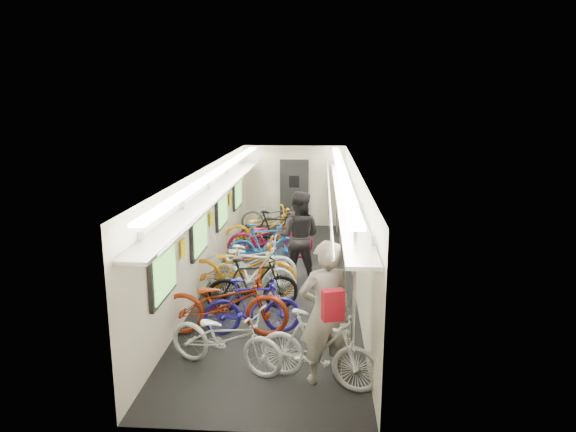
# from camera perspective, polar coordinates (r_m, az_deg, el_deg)

# --- Properties ---
(train_car_shell) EXTENTS (10.00, 10.00, 10.00)m
(train_car_shell) POSITION_cam_1_polar(r_m,az_deg,el_deg) (11.06, -2.37, 2.13)
(train_car_shell) COLOR black
(train_car_shell) RESTS_ON ground
(bicycle_0) EXTENTS (1.86, 1.16, 0.92)m
(bicycle_0) POSITION_cam_1_polar(r_m,az_deg,el_deg) (7.36, -6.95, -13.29)
(bicycle_0) COLOR silver
(bicycle_0) RESTS_ON ground
(bicycle_1) EXTENTS (1.62, 0.67, 0.94)m
(bicycle_1) POSITION_cam_1_polar(r_m,az_deg,el_deg) (8.32, -3.99, -9.99)
(bicycle_1) COLOR #24199B
(bicycle_1) RESTS_ON ground
(bicycle_2) EXTENTS (2.06, 0.74, 1.08)m
(bicycle_2) POSITION_cam_1_polar(r_m,az_deg,el_deg) (8.32, -7.06, -9.57)
(bicycle_2) COLOR maroon
(bicycle_2) RESTS_ON ground
(bicycle_3) EXTENTS (1.72, 0.85, 0.99)m
(bicycle_3) POSITION_cam_1_polar(r_m,az_deg,el_deg) (9.19, -3.94, -7.60)
(bicycle_3) COLOR black
(bicycle_3) RESTS_ON ground
(bicycle_4) EXTENTS (2.19, 0.80, 1.14)m
(bicycle_4) POSITION_cam_1_polar(r_m,az_deg,el_deg) (9.85, -5.32, -5.76)
(bicycle_4) COLOR #C37412
(bicycle_4) RESTS_ON ground
(bicycle_5) EXTENTS (1.79, 0.82, 1.04)m
(bicycle_5) POSITION_cam_1_polar(r_m,az_deg,el_deg) (9.72, -3.99, -6.30)
(bicycle_5) COLOR silver
(bicycle_5) RESTS_ON ground
(bicycle_6) EXTENTS (2.00, 0.79, 1.03)m
(bicycle_6) POSITION_cam_1_polar(r_m,az_deg,el_deg) (10.40, -4.39, -5.06)
(bicycle_6) COLOR silver
(bicycle_6) RESTS_ON ground
(bicycle_7) EXTENTS (1.75, 0.92, 1.01)m
(bicycle_7) POSITION_cam_1_polar(r_m,az_deg,el_deg) (11.61, -2.67, -3.21)
(bicycle_7) COLOR #1D56AE
(bicycle_7) RESTS_ON ground
(bicycle_8) EXTENTS (2.15, 1.15, 1.07)m
(bicycle_8) POSITION_cam_1_polar(r_m,az_deg,el_deg) (12.09, -1.96, -2.40)
(bicycle_8) COLOR maroon
(bicycle_8) RESTS_ON ground
(bicycle_9) EXTENTS (1.76, 0.74, 1.02)m
(bicycle_9) POSITION_cam_1_polar(r_m,az_deg,el_deg) (12.73, -1.44, -1.74)
(bicycle_9) COLOR black
(bicycle_9) RESTS_ON ground
(bicycle_10) EXTENTS (2.19, 1.45, 1.09)m
(bicycle_10) POSITION_cam_1_polar(r_m,az_deg,el_deg) (12.90, -2.69, -1.41)
(bicycle_10) COLOR orange
(bicycle_10) RESTS_ON ground
(bicycle_11) EXTENTS (1.74, 1.02, 1.01)m
(bicycle_11) POSITION_cam_1_polar(r_m,az_deg,el_deg) (6.93, 3.38, -14.54)
(bicycle_11) COLOR silver
(bicycle_11) RESTS_ON ground
(bicycle_12) EXTENTS (2.00, 0.79, 1.03)m
(bicycle_12) POSITION_cam_1_polar(r_m,az_deg,el_deg) (14.39, -1.40, -0.04)
(bicycle_12) COLOR #58595C
(bicycle_12) RESTS_ON ground
(passenger_near) EXTENTS (0.83, 0.68, 1.95)m
(passenger_near) POSITION_cam_1_polar(r_m,az_deg,el_deg) (6.82, 4.16, -10.64)
(passenger_near) COLOR gray
(passenger_near) RESTS_ON ground
(passenger_mid) EXTENTS (1.04, 0.87, 1.90)m
(passenger_mid) POSITION_cam_1_polar(r_m,az_deg,el_deg) (10.58, 1.20, -2.28)
(passenger_mid) COLOR black
(passenger_mid) RESTS_ON ground
(backpack) EXTENTS (0.29, 0.21, 0.38)m
(backpack) POSITION_cam_1_polar(r_m,az_deg,el_deg) (6.26, 5.01, -9.82)
(backpack) COLOR maroon
(backpack) RESTS_ON passenger_near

